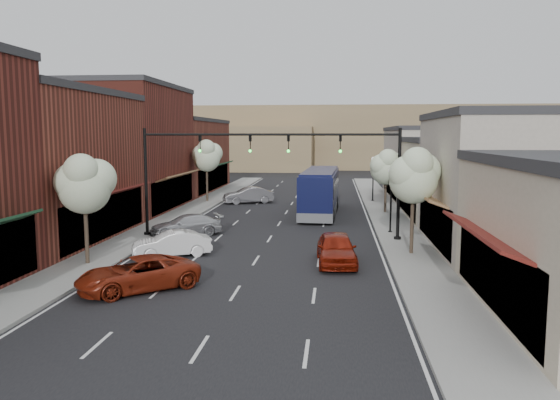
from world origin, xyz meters
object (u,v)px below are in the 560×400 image
(tree_left_far, at_px, (207,155))
(parked_car_a, at_px, (138,274))
(parked_car_b, at_px, (172,244))
(tree_left_near, at_px, (85,183))
(coach_bus, at_px, (320,191))
(tree_right_near, at_px, (414,175))
(tree_right_far, at_px, (387,166))
(lamp_post_far, at_px, (373,171))
(red_hatchback, at_px, (336,249))
(lamp_post_near, at_px, (391,189))
(parked_car_c, at_px, (186,225))
(parked_car_e, at_px, (248,195))
(signal_mast_right, at_px, (360,167))
(signal_mast_left, at_px, (182,166))

(tree_left_far, bearing_deg, parked_car_a, -82.28)
(parked_car_b, bearing_deg, tree_left_near, -79.31)
(tree_left_near, distance_m, parked_car_a, 6.63)
(tree_left_far, distance_m, coach_bus, 13.25)
(tree_right_near, relative_size, tree_right_far, 1.10)
(lamp_post_far, bearing_deg, red_hatchback, -97.75)
(parked_car_b, bearing_deg, tree_left_far, 163.50)
(lamp_post_near, height_order, parked_car_b, lamp_post_near)
(parked_car_c, bearing_deg, parked_car_e, 148.30)
(coach_bus, xyz_separation_m, parked_car_e, (-7.09, 6.42, -1.14))
(parked_car_b, bearing_deg, lamp_post_near, 97.45)
(tree_right_near, height_order, tree_right_far, tree_right_near)
(signal_mast_right, xyz_separation_m, lamp_post_near, (2.18, 2.50, -1.62))
(tree_left_far, xyz_separation_m, red_hatchback, (12.46, -24.34, -3.79))
(lamp_post_near, height_order, parked_car_c, lamp_post_near)
(lamp_post_far, relative_size, coach_bus, 0.36)
(tree_right_far, distance_m, parked_car_c, 18.25)
(lamp_post_near, xyz_separation_m, parked_car_b, (-12.49, -7.99, -2.31))
(tree_right_far, relative_size, lamp_post_near, 1.22)
(signal_mast_left, distance_m, coach_bus, 14.40)
(parked_car_e, bearing_deg, parked_car_b, -24.00)
(tree_right_near, distance_m, tree_left_near, 17.08)
(parked_car_a, bearing_deg, lamp_post_far, 119.65)
(tree_left_near, bearing_deg, coach_bus, 60.06)
(parked_car_b, bearing_deg, coach_bus, 130.54)
(signal_mast_right, bearing_deg, parked_car_a, -129.40)
(tree_left_near, height_order, tree_left_far, tree_left_far)
(parked_car_c, bearing_deg, signal_mast_right, 59.66)
(signal_mast_left, xyz_separation_m, tree_right_near, (13.97, -4.05, -0.17))
(signal_mast_right, xyz_separation_m, coach_bus, (-2.73, 11.30, -2.70))
(coach_bus, relative_size, parked_car_c, 2.59)
(tree_left_far, xyz_separation_m, parked_car_c, (2.65, -17.29, -3.92))
(tree_right_near, bearing_deg, signal_mast_left, 163.81)
(tree_right_far, relative_size, parked_car_a, 1.05)
(tree_left_far, bearing_deg, red_hatchback, -62.89)
(parked_car_b, height_order, parked_car_c, parked_car_b)
(tree_left_near, xyz_separation_m, parked_car_e, (4.05, 25.77, -3.44))
(signal_mast_right, height_order, parked_car_e, signal_mast_right)
(parked_car_a, relative_size, parked_car_c, 1.09)
(tree_right_far, bearing_deg, signal_mast_right, -102.85)
(tree_left_near, relative_size, lamp_post_far, 1.28)
(signal_mast_right, bearing_deg, tree_right_far, 77.15)
(signal_mast_left, distance_m, parked_car_c, 3.99)
(tree_right_near, xyz_separation_m, tree_right_far, (0.00, 16.00, -0.46))
(parked_car_b, bearing_deg, parked_car_a, -20.78)
(tree_right_far, bearing_deg, tree_left_far, 160.13)
(signal_mast_right, distance_m, parked_car_b, 12.32)
(tree_right_far, height_order, lamp_post_far, tree_right_far)
(tree_right_near, bearing_deg, parked_car_e, 119.96)
(tree_left_near, distance_m, parked_car_c, 9.77)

